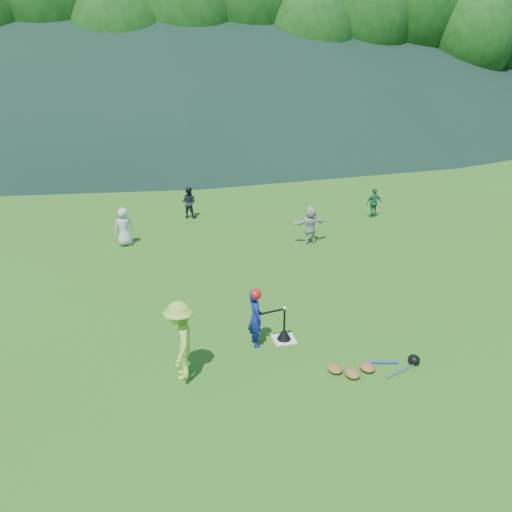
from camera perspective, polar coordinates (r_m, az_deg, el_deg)
The scene contains 14 objects.
ground at distance 10.48m, azimuth 3.21°, elevation -9.53°, with size 120.00×120.00×0.00m, color #326316.
home_plate at distance 10.48m, azimuth 3.21°, elevation -9.48°, with size 0.45×0.45×0.02m, color silver.
baseball at distance 10.12m, azimuth 3.30°, elevation -5.95°, with size 0.08×0.08×0.08m, color white.
batter_child at distance 10.02m, azimuth -0.06°, elevation -7.08°, with size 0.44×0.29×1.21m, color navy.
adult_coach at distance 9.10m, azimuth -8.65°, elevation -9.53°, with size 0.97×0.56×1.50m, color #8FC83B.
fielder_a at distance 15.89m, azimuth -14.86°, elevation 3.24°, with size 0.58×0.38×1.19m, color #BDBDBD.
fielder_b at distance 18.29m, azimuth -7.70°, elevation 6.11°, with size 0.56×0.43×1.15m, color black.
fielder_c at distance 18.70m, azimuth 13.32°, elevation 5.94°, with size 0.63×0.26×1.07m, color #1F6945.
fielder_d at distance 15.62m, azimuth 6.20°, elevation 3.57°, with size 1.12×0.36×1.21m, color #BABABA.
batting_tee at distance 10.42m, azimuth 3.22°, elevation -8.92°, with size 0.30×0.30×0.68m.
batter_gear at distance 9.80m, azimuth 0.07°, elevation -4.55°, with size 0.73×0.26×0.57m.
equipment_pile at distance 9.74m, azimuth 12.64°, elevation -12.31°, with size 1.80×0.64×0.19m.
outfield_fence at distance 36.97m, azimuth -9.48°, elevation 14.06°, with size 70.07×0.08×1.33m.
tree_line at distance 42.59m, azimuth -10.54°, elevation 25.11°, with size 70.04×11.40×14.82m.
Camera 1 is at (-2.64, -8.57, 5.43)m, focal length 35.00 mm.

